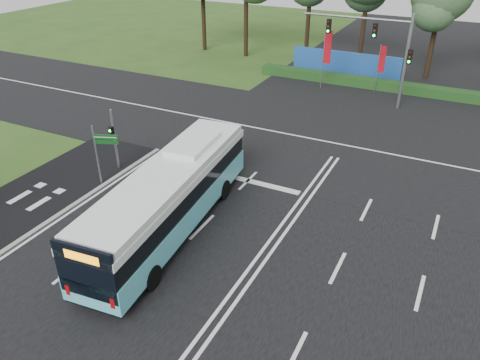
{
  "coord_description": "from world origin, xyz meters",
  "views": [
    {
      "loc": [
        6.49,
        -15.44,
        12.82
      ],
      "look_at": [
        -2.29,
        2.0,
        1.85
      ],
      "focal_mm": 35.0,
      "sensor_mm": 36.0,
      "label": 1
    }
  ],
  "objects": [
    {
      "name": "ground",
      "position": [
        0.0,
        0.0,
        0.0
      ],
      "size": [
        120.0,
        120.0,
        0.0
      ],
      "primitive_type": "plane",
      "color": "#2B4E1A",
      "rests_on": "ground"
    },
    {
      "name": "road_main",
      "position": [
        0.0,
        0.0,
        0.02
      ],
      "size": [
        20.0,
        120.0,
        0.04
      ],
      "primitive_type": "cube",
      "color": "black",
      "rests_on": "ground"
    },
    {
      "name": "road_cross",
      "position": [
        0.0,
        12.0,
        0.03
      ],
      "size": [
        120.0,
        14.0,
        0.05
      ],
      "primitive_type": "cube",
      "color": "black",
      "rests_on": "ground"
    },
    {
      "name": "bike_path",
      "position": [
        -12.5,
        -3.0,
        0.03
      ],
      "size": [
        5.0,
        18.0,
        0.06
      ],
      "primitive_type": "cube",
      "color": "black",
      "rests_on": "ground"
    },
    {
      "name": "kerb_strip",
      "position": [
        -10.1,
        -3.0,
        0.06
      ],
      "size": [
        0.25,
        18.0,
        0.12
      ],
      "primitive_type": "cube",
      "color": "gray",
      "rests_on": "ground"
    },
    {
      "name": "city_bus",
      "position": [
        -4.46,
        -0.74,
        1.75
      ],
      "size": [
        3.69,
        12.3,
        3.48
      ],
      "rotation": [
        0.0,
        0.0,
        0.1
      ],
      "color": "#57BBCA",
      "rests_on": "ground"
    },
    {
      "name": "pedestrian_signal",
      "position": [
        -10.73,
        2.94,
        1.99
      ],
      "size": [
        0.34,
        0.43,
        3.64
      ],
      "rotation": [
        0.0,
        0.0,
        -0.38
      ],
      "color": "gray",
      "rests_on": "ground"
    },
    {
      "name": "street_sign",
      "position": [
        -10.11,
        1.24,
        2.21
      ],
      "size": [
        1.26,
        0.56,
        3.44
      ],
      "rotation": [
        0.0,
        0.0,
        0.38
      ],
      "color": "gray",
      "rests_on": "ground"
    },
    {
      "name": "banner_flag_left",
      "position": [
        -4.56,
        22.35,
        3.27
      ],
      "size": [
        0.72,
        0.28,
        5.06
      ],
      "rotation": [
        0.0,
        0.0,
        -0.32
      ],
      "color": "gray",
      "rests_on": "ground"
    },
    {
      "name": "banner_flag_mid",
      "position": [
        -0.25,
        23.47,
        2.62
      ],
      "size": [
        0.57,
        0.22,
        3.98
      ],
      "rotation": [
        0.0,
        0.0,
        -0.3
      ],
      "color": "gray",
      "rests_on": "ground"
    },
    {
      "name": "traffic_light_gantry",
      "position": [
        0.21,
        20.5,
        4.66
      ],
      "size": [
        8.41,
        0.28,
        7.0
      ],
      "color": "gray",
      "rests_on": "ground"
    },
    {
      "name": "hedge",
      "position": [
        0.0,
        24.5,
        0.4
      ],
      "size": [
        22.0,
        1.2,
        0.8
      ],
      "primitive_type": "cube",
      "color": "#173C15",
      "rests_on": "ground"
    },
    {
      "name": "blue_hoarding",
      "position": [
        -4.0,
        27.0,
        1.1
      ],
      "size": [
        10.0,
        0.3,
        2.2
      ],
      "primitive_type": "cube",
      "color": "#1C4C9B",
      "rests_on": "ground"
    }
  ]
}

